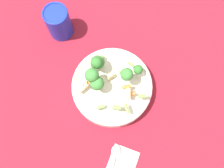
% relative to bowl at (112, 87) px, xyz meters
% --- Properties ---
extents(ground_plane, '(3.00, 3.00, 0.00)m').
position_rel_bowl_xyz_m(ground_plane, '(0.00, 0.00, -0.03)').
color(ground_plane, maroon).
extents(bowl, '(0.24, 0.24, 0.05)m').
position_rel_bowl_xyz_m(bowl, '(0.00, 0.00, 0.00)').
color(bowl, beige).
rests_on(bowl, ground_plane).
extents(pasta_salad, '(0.19, 0.20, 0.08)m').
position_rel_bowl_xyz_m(pasta_salad, '(-0.02, -0.02, 0.07)').
color(pasta_salad, '#8CB766').
rests_on(pasta_salad, bowl).
extents(cup, '(0.08, 0.08, 0.12)m').
position_rel_bowl_xyz_m(cup, '(-0.22, -0.13, 0.03)').
color(cup, '#192DAD').
rests_on(cup, ground_plane).
extents(napkin, '(0.14, 0.13, 0.01)m').
position_rel_bowl_xyz_m(napkin, '(0.23, -0.01, -0.02)').
color(napkin, white).
rests_on(napkin, ground_plane).
extents(spoon, '(0.16, 0.08, 0.01)m').
position_rel_bowl_xyz_m(spoon, '(0.22, -0.03, -0.02)').
color(spoon, silver).
rests_on(spoon, napkin).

